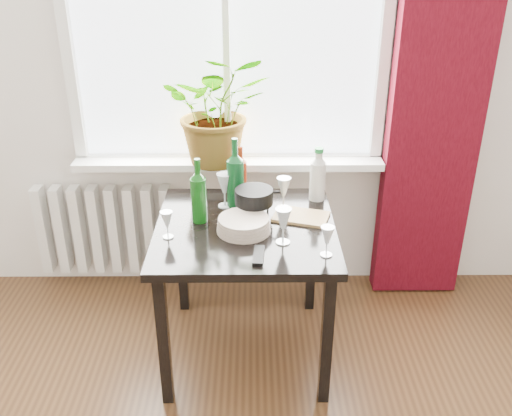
{
  "coord_description": "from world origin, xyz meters",
  "views": [
    {
      "loc": [
        0.14,
        -0.84,
        2.01
      ],
      "look_at": [
        0.15,
        1.55,
        0.83
      ],
      "focal_mm": 40.0,
      "sensor_mm": 36.0,
      "label": 1
    }
  ],
  "objects_px": {
    "wine_bottle_left": "(198,190)",
    "wineglass_front_right": "(283,226)",
    "wineglass_front_left": "(167,225)",
    "bottle_amber": "(240,171)",
    "table": "(246,242)",
    "radiator": "(106,229)",
    "fondue_pot": "(254,203)",
    "wine_bottle_right": "(235,173)",
    "potted_plant": "(218,109)",
    "wineglass_back_left": "(225,190)",
    "tv_remote": "(259,255)",
    "wineglass_far_right": "(327,241)",
    "wineglass_back_center": "(284,193)",
    "plate_stack": "(244,225)",
    "cutting_board": "(301,216)",
    "cleaning_bottle": "(318,174)"
  },
  "relations": [
    {
      "from": "wineglass_front_left",
      "to": "bottle_amber",
      "type": "bearing_deg",
      "value": 54.92
    },
    {
      "from": "potted_plant",
      "to": "wine_bottle_left",
      "type": "bearing_deg",
      "value": -98.27
    },
    {
      "from": "wine_bottle_left",
      "to": "bottle_amber",
      "type": "xyz_separation_m",
      "value": [
        0.19,
        0.3,
        -0.03
      ]
    },
    {
      "from": "wine_bottle_right",
      "to": "tv_remote",
      "type": "height_order",
      "value": "wine_bottle_right"
    },
    {
      "from": "wineglass_far_right",
      "to": "wineglass_front_left",
      "type": "relative_size",
      "value": 1.07
    },
    {
      "from": "wineglass_front_left",
      "to": "tv_remote",
      "type": "xyz_separation_m",
      "value": [
        0.41,
        -0.18,
        -0.06
      ]
    },
    {
      "from": "tv_remote",
      "to": "cutting_board",
      "type": "height_order",
      "value": "tv_remote"
    },
    {
      "from": "wineglass_front_right",
      "to": "wineglass_front_left",
      "type": "distance_m",
      "value": 0.52
    },
    {
      "from": "radiator",
      "to": "fondue_pot",
      "type": "relative_size",
      "value": 3.77
    },
    {
      "from": "bottle_amber",
      "to": "fondue_pot",
      "type": "bearing_deg",
      "value": -74.33
    },
    {
      "from": "wineglass_front_left",
      "to": "potted_plant",
      "type": "bearing_deg",
      "value": 72.85
    },
    {
      "from": "table",
      "to": "radiator",
      "type": "bearing_deg",
      "value": 143.46
    },
    {
      "from": "cleaning_bottle",
      "to": "wineglass_far_right",
      "type": "xyz_separation_m",
      "value": [
        -0.02,
        -0.57,
        -0.07
      ]
    },
    {
      "from": "potted_plant",
      "to": "wine_bottle_right",
      "type": "xyz_separation_m",
      "value": [
        0.1,
        -0.33,
        -0.22
      ]
    },
    {
      "from": "wineglass_far_right",
      "to": "wine_bottle_right",
      "type": "bearing_deg",
      "value": 129.57
    },
    {
      "from": "cleaning_bottle",
      "to": "wineglass_far_right",
      "type": "distance_m",
      "value": 0.57
    },
    {
      "from": "tv_remote",
      "to": "wineglass_front_left",
      "type": "bearing_deg",
      "value": 161.23
    },
    {
      "from": "potted_plant",
      "to": "wine_bottle_right",
      "type": "height_order",
      "value": "potted_plant"
    },
    {
      "from": "wineglass_far_right",
      "to": "wineglass_front_left",
      "type": "xyz_separation_m",
      "value": [
        -0.7,
        0.16,
        -0.0
      ]
    },
    {
      "from": "wineglass_back_center",
      "to": "cutting_board",
      "type": "xyz_separation_m",
      "value": [
        0.08,
        -0.11,
        -0.08
      ]
    },
    {
      "from": "wine_bottle_left",
      "to": "cutting_board",
      "type": "bearing_deg",
      "value": 3.19
    },
    {
      "from": "wine_bottle_left",
      "to": "plate_stack",
      "type": "relative_size",
      "value": 1.28
    },
    {
      "from": "wine_bottle_left",
      "to": "wine_bottle_right",
      "type": "distance_m",
      "value": 0.23
    },
    {
      "from": "table",
      "to": "wineglass_back_center",
      "type": "bearing_deg",
      "value": 44.26
    },
    {
      "from": "potted_plant",
      "to": "wineglass_front_left",
      "type": "distance_m",
      "value": 0.77
    },
    {
      "from": "radiator",
      "to": "wine_bottle_right",
      "type": "height_order",
      "value": "wine_bottle_right"
    },
    {
      "from": "table",
      "to": "wineglass_far_right",
      "type": "distance_m",
      "value": 0.48
    },
    {
      "from": "wine_bottle_right",
      "to": "cutting_board",
      "type": "xyz_separation_m",
      "value": [
        0.32,
        -0.13,
        -0.18
      ]
    },
    {
      "from": "wineglass_back_left",
      "to": "tv_remote",
      "type": "xyz_separation_m",
      "value": [
        0.17,
        -0.5,
        -0.08
      ]
    },
    {
      "from": "wineglass_back_left",
      "to": "fondue_pot",
      "type": "xyz_separation_m",
      "value": [
        0.15,
        -0.11,
        -0.02
      ]
    },
    {
      "from": "potted_plant",
      "to": "plate_stack",
      "type": "height_order",
      "value": "potted_plant"
    },
    {
      "from": "radiator",
      "to": "wineglass_front_left",
      "type": "height_order",
      "value": "wineglass_front_left"
    },
    {
      "from": "fondue_pot",
      "to": "tv_remote",
      "type": "bearing_deg",
      "value": -100.97
    },
    {
      "from": "radiator",
      "to": "bottle_amber",
      "type": "height_order",
      "value": "bottle_amber"
    },
    {
      "from": "wineglass_front_right",
      "to": "wineglass_far_right",
      "type": "height_order",
      "value": "wineglass_front_right"
    },
    {
      "from": "wine_bottle_left",
      "to": "wineglass_front_right",
      "type": "bearing_deg",
      "value": -28.92
    },
    {
      "from": "wine_bottle_left",
      "to": "wineglass_front_right",
      "type": "xyz_separation_m",
      "value": [
        0.39,
        -0.22,
        -0.07
      ]
    },
    {
      "from": "wineglass_front_right",
      "to": "wineglass_far_right",
      "type": "xyz_separation_m",
      "value": [
        0.18,
        -0.11,
        -0.02
      ]
    },
    {
      "from": "table",
      "to": "potted_plant",
      "type": "height_order",
      "value": "potted_plant"
    },
    {
      "from": "wineglass_back_left",
      "to": "tv_remote",
      "type": "relative_size",
      "value": 1.19
    },
    {
      "from": "table",
      "to": "wineglass_far_right",
      "type": "relative_size",
      "value": 5.96
    },
    {
      "from": "wine_bottle_right",
      "to": "wineglass_front_right",
      "type": "bearing_deg",
      "value": -59.53
    },
    {
      "from": "wineglass_front_right",
      "to": "wineglass_back_center",
      "type": "distance_m",
      "value": 0.35
    },
    {
      "from": "radiator",
      "to": "wineglass_front_right",
      "type": "bearing_deg",
      "value": -37.93
    },
    {
      "from": "potted_plant",
      "to": "wineglass_far_right",
      "type": "relative_size",
      "value": 4.23
    },
    {
      "from": "wineglass_front_right",
      "to": "wineglass_back_center",
      "type": "xyz_separation_m",
      "value": [
        0.02,
        0.35,
        -0.0
      ]
    },
    {
      "from": "wineglass_front_right",
      "to": "wineglass_back_center",
      "type": "height_order",
      "value": "wineglass_front_right"
    },
    {
      "from": "wine_bottle_right",
      "to": "tv_remote",
      "type": "xyz_separation_m",
      "value": [
        0.11,
        -0.5,
        -0.18
      ]
    },
    {
      "from": "wineglass_front_left",
      "to": "tv_remote",
      "type": "height_order",
      "value": "wineglass_front_left"
    },
    {
      "from": "potted_plant",
      "to": "wineglass_front_right",
      "type": "bearing_deg",
      "value": -65.82
    }
  ]
}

